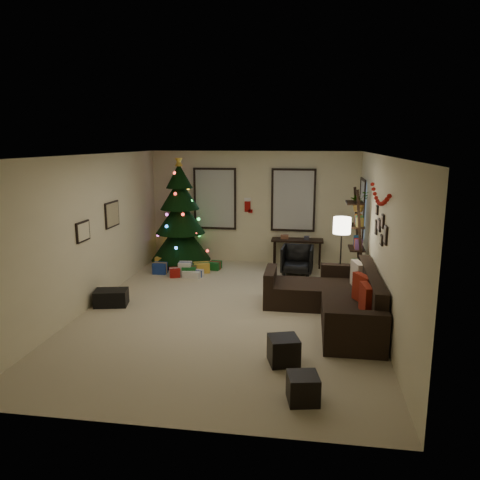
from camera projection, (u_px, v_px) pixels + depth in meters
The scene contains 29 objects.
floor at pixel (229, 311), 8.24m from camera, with size 7.00×7.00×0.00m, color #C0B291.
ceiling at pixel (229, 155), 7.69m from camera, with size 7.00×7.00×0.00m, color white.
wall_back at pixel (254, 207), 11.35m from camera, with size 5.00×5.00×0.00m, color beige.
wall_front at pixel (167, 305), 4.58m from camera, with size 5.00×5.00×0.00m, color beige.
wall_left at pixel (91, 231), 8.33m from camera, with size 7.00×7.00×0.00m, color beige.
wall_right at pixel (381, 240), 7.60m from camera, with size 7.00×7.00×0.00m, color beige.
window_back_left at pixel (215, 199), 11.42m from camera, with size 1.05×0.06×1.50m.
window_back_right at pixel (293, 200), 11.14m from camera, with size 1.05×0.06×1.50m.
window_right_wall at pixel (363, 209), 10.04m from camera, with size 0.06×0.90×1.30m.
christmas_tree at pixel (180, 220), 11.10m from camera, with size 1.42×1.42×2.64m.
presents at pixel (185, 268), 10.56m from camera, with size 1.50×1.01×0.30m.
sofa at pixel (337, 301), 7.87m from camera, with size 1.88×2.74×0.87m.
pillow_red_a at pixel (366, 299), 6.91m from camera, with size 0.11×0.43×0.43m, color maroon.
pillow_red_b at pixel (362, 289), 7.40m from camera, with size 0.12×0.44×0.44m, color maroon.
pillow_cream at pixel (357, 275), 8.20m from camera, with size 0.13×0.45×0.45m, color beige.
ottoman_near at pixel (284, 350), 6.26m from camera, with size 0.38×0.38×0.36m, color black.
ottoman_far at pixel (303, 388), 5.33m from camera, with size 0.34×0.34×0.33m, color black.
desk at pixel (297, 242), 11.08m from camera, with size 1.21×0.43×0.65m.
desk_chair at pixel (297, 260), 10.50m from camera, with size 0.63×0.59×0.64m, color black.
bookshelf at pixel (358, 242), 9.21m from camera, with size 0.30×0.59×2.04m.
potted_plant at pixel (359, 198), 9.18m from camera, with size 0.47×0.40×0.52m, color #4C4C4C.
floor_lamp at pixel (342, 231), 8.73m from camera, with size 0.33×0.33×1.54m.
art_map at pixel (112, 214), 9.16m from camera, with size 0.04×0.60×0.50m.
art_abstract at pixel (83, 231), 8.00m from camera, with size 0.04×0.45×0.35m.
gallery at pixel (381, 227), 7.49m from camera, with size 0.03×1.25×0.54m.
garland at pixel (379, 196), 7.52m from camera, with size 0.08×1.90×0.30m, color #A5140C, non-canonical shape.
stocking_left at pixel (248, 205), 11.35m from camera, with size 0.20×0.05×0.36m.
stocking_right at pixel (262, 205), 11.35m from camera, with size 0.20×0.05×0.36m.
storage_bin at pixel (111, 298), 8.48m from camera, with size 0.58×0.39×0.29m, color black.
Camera 1 is at (1.35, -7.70, 2.91)m, focal length 35.07 mm.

